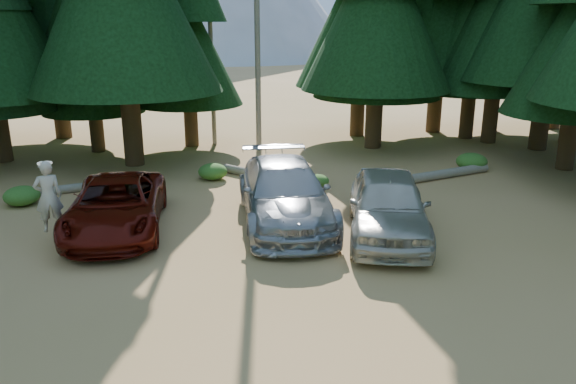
% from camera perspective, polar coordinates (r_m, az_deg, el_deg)
% --- Properties ---
extents(ground, '(160.00, 160.00, 0.00)m').
position_cam_1_polar(ground, '(11.77, -1.97, -11.41)').
color(ground, '#A78247').
rests_on(ground, ground).
extents(forest_belt_north, '(36.00, 7.00, 22.00)m').
position_cam_1_polar(forest_belt_north, '(25.94, -4.80, 4.47)').
color(forest_belt_north, black).
rests_on(forest_belt_north, ground).
extents(snag_front, '(0.24, 0.24, 12.00)m').
position_cam_1_polar(snag_front, '(24.88, -3.18, 17.90)').
color(snag_front, '#695F54').
rests_on(snag_front, ground).
extents(snag_back, '(0.20, 0.20, 10.00)m').
position_cam_1_polar(snag_back, '(26.33, -7.88, 15.54)').
color(snag_back, '#695F54').
rests_on(snag_back, ground).
extents(red_pickup, '(2.59, 5.34, 1.47)m').
position_cam_1_polar(red_pickup, '(16.14, -17.06, -1.31)').
color(red_pickup, '#590F07').
rests_on(red_pickup, ground).
extents(silver_minivan_center, '(2.54, 6.02, 1.73)m').
position_cam_1_polar(silver_minivan_center, '(16.06, -0.34, -0.13)').
color(silver_minivan_center, '#979A9E').
rests_on(silver_minivan_center, ground).
extents(silver_minivan_right, '(3.15, 5.45, 1.74)m').
position_cam_1_polar(silver_minivan_right, '(15.28, 10.15, -1.28)').
color(silver_minivan_right, beige).
rests_on(silver_minivan_right, ground).
extents(frisbee_player, '(0.79, 0.65, 1.87)m').
position_cam_1_polar(frisbee_player, '(15.58, -23.17, -0.38)').
color(frisbee_player, beige).
rests_on(frisbee_player, ground).
extents(log_left, '(3.98, 1.73, 0.30)m').
position_cam_1_polar(log_left, '(20.45, -20.42, 0.45)').
color(log_left, '#695F54').
rests_on(log_left, ground).
extents(log_mid, '(3.04, 2.90, 0.32)m').
position_cam_1_polar(log_mid, '(20.56, -2.37, 1.64)').
color(log_mid, '#695F54').
rests_on(log_mid, ground).
extents(log_right, '(5.01, 2.15, 0.33)m').
position_cam_1_polar(log_right, '(21.23, 14.51, 1.63)').
color(log_right, '#695F54').
rests_on(log_right, ground).
extents(shrub_far_left, '(1.10, 1.10, 0.61)m').
position_cam_1_polar(shrub_far_left, '(19.62, -25.43, -0.35)').
color(shrub_far_left, '#366C20').
rests_on(shrub_far_left, ground).
extents(shrub_left, '(0.73, 0.73, 0.40)m').
position_cam_1_polar(shrub_left, '(18.39, -14.21, -0.61)').
color(shrub_left, '#366C20').
rests_on(shrub_left, ground).
extents(shrub_center_left, '(1.04, 1.04, 0.57)m').
position_cam_1_polar(shrub_center_left, '(19.43, -2.75, 1.11)').
color(shrub_center_left, '#366C20').
rests_on(shrub_center_left, ground).
extents(shrub_center_right, '(1.07, 1.07, 0.59)m').
position_cam_1_polar(shrub_center_right, '(20.82, -7.66, 2.08)').
color(shrub_center_right, '#366C20').
rests_on(shrub_center_right, ground).
extents(shrub_right, '(0.80, 0.80, 0.44)m').
position_cam_1_polar(shrub_right, '(19.70, 3.03, 1.14)').
color(shrub_right, '#366C20').
rests_on(shrub_right, ground).
extents(shrub_far_right, '(1.20, 1.20, 0.66)m').
position_cam_1_polar(shrub_far_right, '(23.11, 18.17, 2.96)').
color(shrub_far_right, '#366C20').
rests_on(shrub_far_right, ground).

